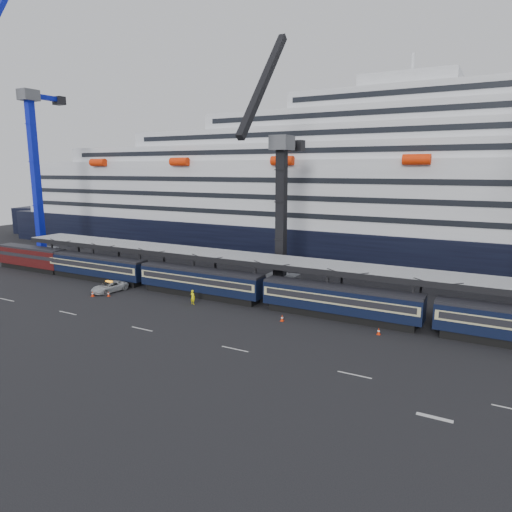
# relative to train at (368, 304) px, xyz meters

# --- Properties ---
(ground) EXTENTS (260.00, 260.00, 0.00)m
(ground) POSITION_rel_train_xyz_m (4.65, -10.00, -2.20)
(ground) COLOR black
(ground) RESTS_ON ground
(lane_markings) EXTENTS (111.00, 4.27, 0.02)m
(lane_markings) POSITION_rel_train_xyz_m (12.80, -15.23, -2.19)
(lane_markings) COLOR beige
(lane_markings) RESTS_ON ground
(train) EXTENTS (133.05, 3.00, 4.05)m
(train) POSITION_rel_train_xyz_m (0.00, 0.00, 0.00)
(train) COLOR black
(train) RESTS_ON ground
(canopy) EXTENTS (130.00, 6.25, 5.53)m
(canopy) POSITION_rel_train_xyz_m (4.65, 4.00, 3.05)
(canopy) COLOR gray
(canopy) RESTS_ON ground
(cruise_ship) EXTENTS (214.09, 28.84, 34.00)m
(cruise_ship) POSITION_rel_train_xyz_m (3.57, 35.99, 10.14)
(cruise_ship) COLOR black
(cruise_ship) RESTS_ON ground
(crane_blue) EXTENTS (4.50, 19.91, 52.01)m
(crane_blue) POSITION_rel_train_xyz_m (-67.35, 7.55, 16.03)
(crane_blue) COLOR #4B4F53
(crane_blue) RESTS_ON ground
(crane_dark_near) EXTENTS (4.50, 17.75, 35.08)m
(crane_dark_near) POSITION_rel_train_xyz_m (-15.35, 8.59, 9.73)
(crane_dark_near) COLOR #4B4F53
(crane_dark_near) RESTS_ON ground
(pickup_truck) EXTENTS (3.21, 5.62, 1.48)m
(pickup_truck) POSITION_rel_train_xyz_m (-36.24, -4.36, -1.46)
(pickup_truck) COLOR #ABAFB2
(pickup_truck) RESTS_ON ground
(worker) EXTENTS (0.76, 0.56, 1.93)m
(worker) POSITION_rel_train_xyz_m (-22.02, -3.65, -1.23)
(worker) COLOR #FFF70D
(worker) RESTS_ON ground
(traffic_cone_a) EXTENTS (0.40, 0.40, 0.80)m
(traffic_cone_a) POSITION_rel_train_xyz_m (-36.45, -7.29, -1.81)
(traffic_cone_a) COLOR #F32F07
(traffic_cone_a) RESTS_ON ground
(traffic_cone_b) EXTENTS (0.35, 0.35, 0.70)m
(traffic_cone_b) POSITION_rel_train_xyz_m (-34.56, -6.18, -1.85)
(traffic_cone_b) COLOR #F32F07
(traffic_cone_b) RESTS_ON ground
(traffic_cone_c) EXTENTS (0.39, 0.39, 0.78)m
(traffic_cone_c) POSITION_rel_train_xyz_m (-8.86, -4.19, -1.82)
(traffic_cone_c) COLOR #F32F07
(traffic_cone_c) RESTS_ON ground
(traffic_cone_d) EXTENTS (0.38, 0.38, 0.76)m
(traffic_cone_d) POSITION_rel_train_xyz_m (2.08, -3.21, -1.83)
(traffic_cone_d) COLOR #F32F07
(traffic_cone_d) RESTS_ON ground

